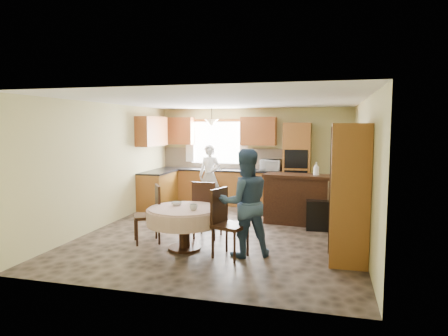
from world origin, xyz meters
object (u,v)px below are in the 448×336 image
oven_tower (297,166)px  person_sink (210,176)px  chair_right (226,219)px  chair_back (206,207)px  chair_left (151,211)px  cupboard (349,192)px  sideboard (297,201)px  person_dining (245,203)px  dining_table (184,217)px

oven_tower → person_sink: size_ratio=1.35×
person_sink → chair_right: bearing=-59.7°
chair_back → chair_right: bearing=127.4°
oven_tower → chair_left: (-2.23, -3.66, -0.50)m
cupboard → person_sink: bearing=134.3°
sideboard → chair_back: 2.15m
person_sink → person_dining: 3.94m
sideboard → dining_table: (-1.66, -2.25, 0.06)m
oven_tower → cupboard: size_ratio=1.02×
cupboard → dining_table: size_ratio=1.68×
chair_right → person_dining: (0.28, 0.11, 0.25)m
chair_right → chair_back: bearing=52.8°
chair_back → sideboard: bearing=-131.4°
oven_tower → chair_right: bearing=-100.7°
oven_tower → chair_left: bearing=-121.3°
dining_table → chair_back: (0.15, 0.72, 0.03)m
chair_left → oven_tower: bearing=116.6°
cupboard → dining_table: bearing=-175.2°
person_sink → sideboard: bearing=-19.3°
chair_back → person_sink: size_ratio=0.67×
chair_back → cupboard: bearing=171.6°
oven_tower → person_dining: 4.00m
dining_table → person_dining: size_ratio=0.73×
oven_tower → dining_table: (-1.52, -3.91, -0.51)m
cupboard → chair_back: (-2.44, 0.50, -0.46)m
sideboard → chair_back: (-1.51, -1.53, 0.09)m
chair_left → person_dining: (1.74, -0.30, 0.29)m
cupboard → dining_table: (-2.59, -0.22, -0.49)m
dining_table → chair_left: bearing=160.5°
chair_left → chair_back: bearing=86.4°
chair_right → sideboard: bearing=-2.2°
sideboard → person_dining: 2.41m
sideboard → dining_table: sideboard is taller
chair_back → chair_right: chair_right is taller
dining_table → chair_left: chair_left is taller
cupboard → person_sink: 4.62m
sideboard → chair_right: (-0.91, -2.41, 0.10)m
oven_tower → chair_back: oven_tower is taller
sideboard → person_dining: bearing=-98.5°
sideboard → chair_right: chair_right is taller
oven_tower → sideboard: (0.14, -1.66, -0.57)m
cupboard → chair_back: size_ratio=1.98×
person_sink → oven_tower: bearing=20.1°
sideboard → person_sink: person_sink is taller
dining_table → chair_right: size_ratio=1.16×
cupboard → person_dining: cupboard is taller
sideboard → person_sink: (-2.29, 1.27, 0.30)m
oven_tower → chair_right: size_ratio=1.98×
oven_tower → person_sink: bearing=-169.7°
oven_tower → chair_back: (-1.37, -3.20, -0.48)m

